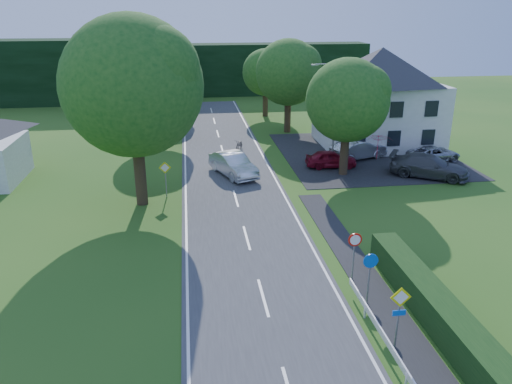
{
  "coord_description": "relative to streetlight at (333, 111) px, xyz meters",
  "views": [
    {
      "loc": [
        -2.85,
        -6.4,
        11.82
      ],
      "look_at": [
        0.74,
        19.63,
        2.06
      ],
      "focal_mm": 35.0,
      "sensor_mm": 36.0,
      "label": 1
    }
  ],
  "objects": [
    {
      "name": "parked_car_red",
      "position": [
        -0.0,
        -0.2,
        -3.75
      ],
      "size": [
        4.04,
        1.85,
        1.34
      ],
      "primitive_type": "imported",
      "rotation": [
        0.0,
        0.0,
        1.5
      ],
      "color": "maroon",
      "rests_on": "parking_pad"
    },
    {
      "name": "tree_right_far",
      "position": [
        -1.06,
        12.0,
        0.08
      ],
      "size": [
        7.4,
        7.4,
        9.09
      ],
      "primitive_type": null,
      "color": "#194D17",
      "rests_on": "ground"
    },
    {
      "name": "line_edge_left",
      "position": [
        -11.31,
        -10.0,
        -4.42
      ],
      "size": [
        0.12,
        80.0,
        0.01
      ],
      "primitive_type": "cube",
      "color": "white",
      "rests_on": "road"
    },
    {
      "name": "tree_main",
      "position": [
        -14.06,
        -6.0,
        1.36
      ],
      "size": [
        9.4,
        9.4,
        11.64
      ],
      "primitive_type": null,
      "color": "#194D17",
      "rests_on": "ground"
    },
    {
      "name": "tree_left_far",
      "position": [
        -13.06,
        10.0,
        -0.17
      ],
      "size": [
        7.0,
        7.0,
        8.58
      ],
      "primitive_type": null,
      "color": "#194D17",
      "rests_on": "ground"
    },
    {
      "name": "parked_car_silver_a",
      "position": [
        2.85,
        1.72,
        -3.62
      ],
      "size": [
        5.16,
        3.38,
        1.61
      ],
      "primitive_type": "imported",
      "rotation": [
        0.0,
        0.0,
        1.95
      ],
      "color": "silver",
      "rests_on": "parking_pad"
    },
    {
      "name": "motorcycle",
      "position": [
        -6.58,
        5.77,
        -3.95
      ],
      "size": [
        1.24,
        1.9,
        0.95
      ],
      "primitive_type": "imported",
      "rotation": [
        0.0,
        0.0,
        -0.37
      ],
      "color": "black",
      "rests_on": "road"
    },
    {
      "name": "parked_car_grey",
      "position": [
        6.47,
        -3.5,
        -3.61
      ],
      "size": [
        5.97,
        4.96,
        1.63
      ],
      "primitive_type": "imported",
      "rotation": [
        0.0,
        0.0,
        1.0
      ],
      "color": "#424346",
      "rests_on": "parking_pad"
    },
    {
      "name": "moving_car",
      "position": [
        -7.76,
        -1.19,
        -3.59
      ],
      "size": [
        3.52,
        5.38,
        1.68
      ],
      "primitive_type": "imported",
      "rotation": [
        0.0,
        0.0,
        0.38
      ],
      "color": "silver",
      "rests_on": "road"
    },
    {
      "name": "sign_speed_limit",
      "position": [
        -3.76,
        -17.03,
        -2.7
      ],
      "size": [
        0.64,
        0.11,
        2.37
      ],
      "color": "gray",
      "rests_on": "ground"
    },
    {
      "name": "tree_right_back",
      "position": [
        -2.06,
        20.0,
        -0.68
      ],
      "size": [
        6.2,
        6.2,
        7.56
      ],
      "primitive_type": null,
      "color": "#194D17",
      "rests_on": "ground"
    },
    {
      "name": "house_white",
      "position": [
        5.94,
        6.0,
        -0.06
      ],
      "size": [
        10.6,
        8.4,
        8.6
      ],
      "color": "silver",
      "rests_on": "ground"
    },
    {
      "name": "parked_car_silver_b",
      "position": [
        8.74,
        0.27,
        -3.82
      ],
      "size": [
        4.69,
        2.84,
        1.22
      ],
      "primitive_type": "imported",
      "rotation": [
        0.0,
        0.0,
        1.77
      ],
      "color": "#A8A7AF",
      "rests_on": "parking_pad"
    },
    {
      "name": "parasol",
      "position": [
        4.35,
        1.33,
        -3.39
      ],
      "size": [
        2.34,
        2.39,
        2.07
      ],
      "primitive_type": "imported",
      "rotation": [
        0.0,
        0.0,
        -0.04
      ],
      "color": "red",
      "rests_on": "parking_pad"
    },
    {
      "name": "road",
      "position": [
        -8.06,
        -10.0,
        -4.44
      ],
      "size": [
        7.0,
        80.0,
        0.04
      ],
      "primitive_type": "cube",
      "color": "#3B3B3D",
      "rests_on": "ground"
    },
    {
      "name": "sign_priority_right",
      "position": [
        -3.76,
        -22.02,
        -2.67
      ],
      "size": [
        0.78,
        0.09,
        2.59
      ],
      "color": "gray",
      "rests_on": "ground"
    },
    {
      "name": "line_edge_right",
      "position": [
        -4.81,
        -10.0,
        -4.42
      ],
      "size": [
        0.12,
        80.0,
        0.01
      ],
      "primitive_type": "cube",
      "color": "white",
      "rests_on": "road"
    },
    {
      "name": "tree_right_mid",
      "position": [
        0.44,
        -2.0,
        -0.17
      ],
      "size": [
        7.0,
        7.0,
        8.58
      ],
      "primitive_type": null,
      "color": "#194D17",
      "rests_on": "ground"
    },
    {
      "name": "sign_priority_left",
      "position": [
        -12.56,
        -5.02,
        -2.75
      ],
      "size": [
        0.78,
        0.09,
        2.44
      ],
      "color": "gray",
      "rests_on": "ground"
    },
    {
      "name": "parking_pad",
      "position": [
        3.94,
        3.0,
        -4.44
      ],
      "size": [
        14.0,
        16.0,
        0.04
      ],
      "primitive_type": "cube",
      "color": "black",
      "rests_on": "ground"
    },
    {
      "name": "tree_left_back",
      "position": [
        -12.56,
        22.0,
        -0.43
      ],
      "size": [
        6.6,
        6.6,
        8.07
      ],
      "primitive_type": null,
      "color": "#194D17",
      "rests_on": "ground"
    },
    {
      "name": "line_centre",
      "position": [
        -8.06,
        -10.0,
        -4.42
      ],
      "size": [
        0.12,
        80.0,
        0.01
      ],
      "primitive_type": null,
      "color": "white",
      "rests_on": "road"
    },
    {
      "name": "treeline_right",
      "position": [
        -0.06,
        36.0,
        -0.96
      ],
      "size": [
        30.0,
        5.0,
        7.0
      ],
      "primitive_type": "cube",
      "color": "black",
      "rests_on": "ground"
    },
    {
      "name": "sign_roundabout",
      "position": [
        -3.76,
        -19.02,
        -2.79
      ],
      "size": [
        0.64,
        0.08,
        2.37
      ],
      "color": "gray",
      "rests_on": "ground"
    },
    {
      "name": "streetlight",
      "position": [
        0.0,
        0.0,
        0.0
      ],
      "size": [
        2.03,
        0.18,
        8.0
      ],
      "color": "gray",
      "rests_on": "ground"
    }
  ]
}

